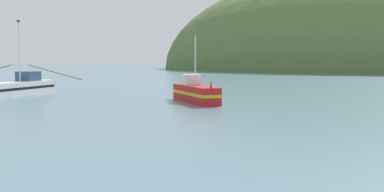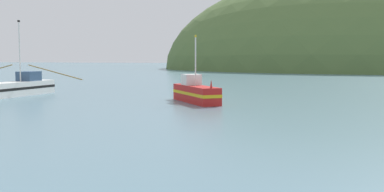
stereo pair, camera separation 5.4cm
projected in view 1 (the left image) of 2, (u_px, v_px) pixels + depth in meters
name	position (u px, v px, depth m)	size (l,w,h in m)	color
hill_mid_left	(360.00, 69.00, 151.54)	(133.19, 106.55, 65.81)	#516B38
fishing_boat_red	(195.00, 93.00, 39.68)	(5.81, 6.97, 5.88)	red
fishing_boat_white	(22.00, 87.00, 46.98)	(14.63, 8.70, 7.73)	white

